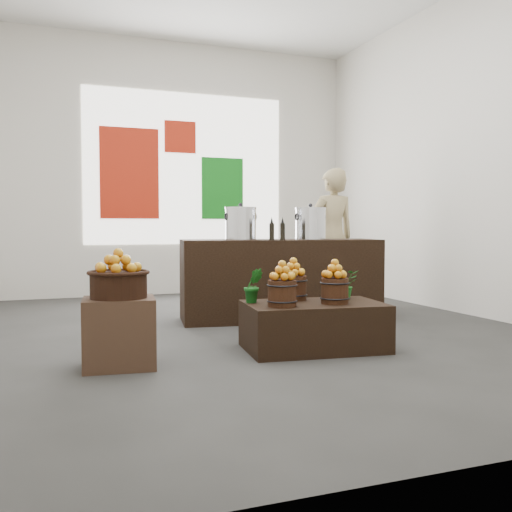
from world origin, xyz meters
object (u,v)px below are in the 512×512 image
object	(u,v)px
crate	(119,333)
stock_pot_center	(310,224)
wicker_basket	(119,285)
stock_pot_left	(241,224)
shopper	(332,236)
counter	(280,280)
display_table	(314,326)

from	to	relation	value
crate	stock_pot_center	distance (m)	3.00
wicker_basket	stock_pot_left	distance (m)	2.38
wicker_basket	shopper	bearing A→B (deg)	39.11
crate	stock_pot_center	bearing A→B (deg)	33.73
counter	stock_pot_center	bearing A→B (deg)	-0.00
counter	stock_pot_left	distance (m)	0.79
stock_pot_left	stock_pot_center	bearing A→B (deg)	-8.89
stock_pot_center	shopper	size ratio (longest dim) A/B	0.19
stock_pot_center	shopper	xyz separation A→B (m)	(0.83, 1.02, -0.16)
crate	stock_pot_left	distance (m)	2.48
counter	shopper	bearing A→B (deg)	48.04
display_table	shopper	size ratio (longest dim) A/B	0.63
wicker_basket	shopper	size ratio (longest dim) A/B	0.23
display_table	stock_pot_center	bearing A→B (deg)	71.92
display_table	stock_pot_left	size ratio (longest dim) A/B	3.40
crate	stock_pot_left	world-z (taller)	stock_pot_left
crate	stock_pot_center	world-z (taller)	stock_pot_center
crate	counter	size ratio (longest dim) A/B	0.24
stock_pot_left	counter	bearing A→B (deg)	-8.89
stock_pot_left	crate	bearing A→B (deg)	-132.42
shopper	counter	bearing A→B (deg)	36.45
stock_pot_center	counter	bearing A→B (deg)	171.11
stock_pot_left	stock_pot_center	xyz separation A→B (m)	(0.82, -0.13, 0.00)
wicker_basket	counter	xyz separation A→B (m)	(2.04, 1.65, -0.17)
display_table	stock_pot_center	xyz separation A→B (m)	(0.71, 1.55, 0.90)
counter	shopper	world-z (taller)	shopper
counter	stock_pot_left	bearing A→B (deg)	180.00
shopper	wicker_basket	bearing A→B (deg)	36.41
display_table	stock_pot_center	world-z (taller)	stock_pot_center
display_table	counter	size ratio (longest dim) A/B	0.53
crate	display_table	xyz separation A→B (m)	(1.68, 0.05, -0.06)
crate	shopper	xyz separation A→B (m)	(3.22, 2.62, 0.67)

